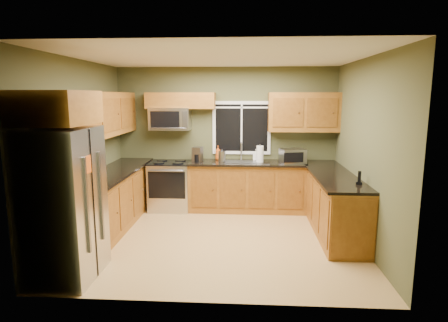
# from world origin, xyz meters

# --- Properties ---
(floor) EXTENTS (4.20, 4.20, 0.00)m
(floor) POSITION_xyz_m (0.00, 0.00, 0.00)
(floor) COLOR tan
(floor) RESTS_ON ground
(ceiling) EXTENTS (4.20, 4.20, 0.00)m
(ceiling) POSITION_xyz_m (0.00, 0.00, 2.70)
(ceiling) COLOR white
(ceiling) RESTS_ON back_wall
(back_wall) EXTENTS (4.20, 0.00, 4.20)m
(back_wall) POSITION_xyz_m (0.00, 1.80, 1.35)
(back_wall) COLOR #4B4D2D
(back_wall) RESTS_ON ground
(front_wall) EXTENTS (4.20, 0.00, 4.20)m
(front_wall) POSITION_xyz_m (0.00, -1.80, 1.35)
(front_wall) COLOR #4B4D2D
(front_wall) RESTS_ON ground
(left_wall) EXTENTS (0.00, 3.60, 3.60)m
(left_wall) POSITION_xyz_m (-2.10, 0.00, 1.35)
(left_wall) COLOR #4B4D2D
(left_wall) RESTS_ON ground
(right_wall) EXTENTS (0.00, 3.60, 3.60)m
(right_wall) POSITION_xyz_m (2.10, 0.00, 1.35)
(right_wall) COLOR #4B4D2D
(right_wall) RESTS_ON ground
(window) EXTENTS (1.12, 0.03, 1.02)m
(window) POSITION_xyz_m (0.30, 1.78, 1.55)
(window) COLOR white
(window) RESTS_ON back_wall
(base_cabinets_left) EXTENTS (0.60, 2.65, 0.90)m
(base_cabinets_left) POSITION_xyz_m (-1.80, 0.48, 0.45)
(base_cabinets_left) COLOR brown
(base_cabinets_left) RESTS_ON ground
(countertop_left) EXTENTS (0.65, 2.65, 0.04)m
(countertop_left) POSITION_xyz_m (-1.78, 0.48, 0.92)
(countertop_left) COLOR black
(countertop_left) RESTS_ON base_cabinets_left
(base_cabinets_back) EXTENTS (2.17, 0.60, 0.90)m
(base_cabinets_back) POSITION_xyz_m (0.42, 1.50, 0.45)
(base_cabinets_back) COLOR brown
(base_cabinets_back) RESTS_ON ground
(countertop_back) EXTENTS (2.17, 0.65, 0.04)m
(countertop_back) POSITION_xyz_m (0.42, 1.48, 0.92)
(countertop_back) COLOR black
(countertop_back) RESTS_ON base_cabinets_back
(base_cabinets_peninsula) EXTENTS (0.60, 2.52, 0.90)m
(base_cabinets_peninsula) POSITION_xyz_m (1.80, 0.54, 0.45)
(base_cabinets_peninsula) COLOR brown
(base_cabinets_peninsula) RESTS_ON ground
(countertop_peninsula) EXTENTS (0.65, 2.50, 0.04)m
(countertop_peninsula) POSITION_xyz_m (1.78, 0.55, 0.92)
(countertop_peninsula) COLOR black
(countertop_peninsula) RESTS_ON base_cabinets_peninsula
(upper_cabinets_left) EXTENTS (0.33, 2.65, 0.72)m
(upper_cabinets_left) POSITION_xyz_m (-1.94, 0.48, 1.86)
(upper_cabinets_left) COLOR brown
(upper_cabinets_left) RESTS_ON left_wall
(upper_cabinets_back_left) EXTENTS (1.30, 0.33, 0.30)m
(upper_cabinets_back_left) POSITION_xyz_m (-0.85, 1.64, 2.07)
(upper_cabinets_back_left) COLOR brown
(upper_cabinets_back_left) RESTS_ON back_wall
(upper_cabinets_back_right) EXTENTS (1.30, 0.33, 0.72)m
(upper_cabinets_back_right) POSITION_xyz_m (1.45, 1.64, 1.86)
(upper_cabinets_back_right) COLOR brown
(upper_cabinets_back_right) RESTS_ON back_wall
(upper_cabinet_over_fridge) EXTENTS (0.72, 0.90, 0.38)m
(upper_cabinet_over_fridge) POSITION_xyz_m (-1.74, -1.30, 2.03)
(upper_cabinet_over_fridge) COLOR brown
(upper_cabinet_over_fridge) RESTS_ON left_wall
(refrigerator) EXTENTS (0.74, 0.90, 1.80)m
(refrigerator) POSITION_xyz_m (-1.74, -1.30, 0.90)
(refrigerator) COLOR #B7B7BC
(refrigerator) RESTS_ON ground
(range) EXTENTS (0.76, 0.69, 0.94)m
(range) POSITION_xyz_m (-1.05, 1.47, 0.47)
(range) COLOR #B7B7BC
(range) RESTS_ON ground
(microwave) EXTENTS (0.76, 0.41, 0.42)m
(microwave) POSITION_xyz_m (-1.05, 1.61, 1.73)
(microwave) COLOR #B7B7BC
(microwave) RESTS_ON back_wall
(sink) EXTENTS (0.60, 0.42, 0.36)m
(sink) POSITION_xyz_m (0.30, 1.49, 0.95)
(sink) COLOR slate
(sink) RESTS_ON countertop_back
(toaster_oven) EXTENTS (0.49, 0.42, 0.27)m
(toaster_oven) POSITION_xyz_m (1.24, 1.39, 1.07)
(toaster_oven) COLOR #B7B7BC
(toaster_oven) RESTS_ON countertop_back
(coffee_maker) EXTENTS (0.20, 0.25, 0.28)m
(coffee_maker) POSITION_xyz_m (-0.52, 1.46, 1.07)
(coffee_maker) COLOR slate
(coffee_maker) RESTS_ON countertop_back
(kettle) EXTENTS (0.15, 0.15, 0.24)m
(kettle) POSITION_xyz_m (-0.06, 1.49, 1.05)
(kettle) COLOR #B7B7BC
(kettle) RESTS_ON countertop_back
(paper_towel_roll) EXTENTS (0.17, 0.17, 0.34)m
(paper_towel_roll) POSITION_xyz_m (0.65, 1.47, 1.09)
(paper_towel_roll) COLOR white
(paper_towel_roll) RESTS_ON countertop_back
(soap_bottle_a) EXTENTS (0.12, 0.12, 0.27)m
(soap_bottle_a) POSITION_xyz_m (-0.15, 1.70, 1.08)
(soap_bottle_a) COLOR #D75714
(soap_bottle_a) RESTS_ON countertop_back
(soap_bottle_b) EXTENTS (0.11, 0.11, 0.21)m
(soap_bottle_b) POSITION_xyz_m (0.58, 1.70, 1.05)
(soap_bottle_b) COLOR white
(soap_bottle_b) RESTS_ON countertop_back
(cordless_phone) EXTENTS (0.11, 0.11, 0.19)m
(cordless_phone) POSITION_xyz_m (1.98, -0.22, 1.00)
(cordless_phone) COLOR black
(cordless_phone) RESTS_ON countertop_peninsula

